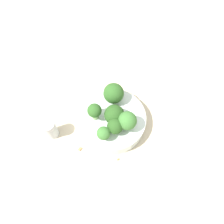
{
  "coord_description": "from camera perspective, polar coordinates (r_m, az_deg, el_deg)",
  "views": [
    {
      "loc": [
        0.18,
        -0.18,
        0.56
      ],
      "look_at": [
        0.0,
        0.0,
        0.07
      ],
      "focal_mm": 35.0,
      "sensor_mm": 36.0,
      "label": 1
    }
  ],
  "objects": [
    {
      "name": "ground_plane",
      "position": [
        0.62,
        0.0,
        -3.01
      ],
      "size": [
        3.0,
        3.0,
        0.0
      ],
      "primitive_type": "plane",
      "color": "beige"
    },
    {
      "name": "bowl",
      "position": [
        0.6,
        0.0,
        -2.21
      ],
      "size": [
        0.18,
        0.18,
        0.04
      ],
      "primitive_type": "cylinder",
      "color": "silver",
      "rests_on": "ground_plane"
    },
    {
      "name": "broccoli_floret_0",
      "position": [
        0.54,
        -2.22,
        -5.65
      ],
      "size": [
        0.03,
        0.03,
        0.04
      ],
      "color": "#8EB770",
      "rests_on": "bowl"
    },
    {
      "name": "broccoli_floret_1",
      "position": [
        0.55,
        -4.58,
        0.2
      ],
      "size": [
        0.04,
        0.04,
        0.06
      ],
      "color": "#8EB770",
      "rests_on": "bowl"
    },
    {
      "name": "broccoli_floret_2",
      "position": [
        0.56,
        0.95,
        -0.41
      ],
      "size": [
        0.05,
        0.05,
        0.05
      ],
      "color": "#8EB770",
      "rests_on": "bowl"
    },
    {
      "name": "broccoli_floret_3",
      "position": [
        0.54,
        0.86,
        -3.75
      ],
      "size": [
        0.04,
        0.04,
        0.05
      ],
      "color": "#84AD66",
      "rests_on": "bowl"
    },
    {
      "name": "broccoli_floret_4",
      "position": [
        0.54,
        4.01,
        -2.34
      ],
      "size": [
        0.05,
        0.05,
        0.06
      ],
      "color": "#8EB770",
      "rests_on": "bowl"
    },
    {
      "name": "broccoli_floret_5",
      "position": [
        0.58,
        0.42,
        4.87
      ],
      "size": [
        0.06,
        0.06,
        0.06
      ],
      "color": "#7A9E5B",
      "rests_on": "bowl"
    },
    {
      "name": "pepper_shaker",
      "position": [
        0.6,
        -15.77,
        -4.29
      ],
      "size": [
        0.04,
        0.04,
        0.06
      ],
      "color": "#B2B7BC",
      "rests_on": "ground_plane"
    },
    {
      "name": "almond_crumb_0",
      "position": [
        0.66,
        4.66,
        4.74
      ],
      "size": [
        0.01,
        0.01,
        0.01
      ],
      "primitive_type": "cube",
      "rotation": [
        0.0,
        0.0,
        3.83
      ],
      "color": "tan",
      "rests_on": "ground_plane"
    },
    {
      "name": "almond_crumb_1",
      "position": [
        0.58,
        1.65,
        -12.23
      ],
      "size": [
        0.01,
        0.01,
        0.01
      ],
      "primitive_type": "cube",
      "rotation": [
        0.0,
        0.0,
        4.38
      ],
      "color": "olive",
      "rests_on": "ground_plane"
    },
    {
      "name": "almond_crumb_2",
      "position": [
        0.59,
        -8.39,
        -9.46
      ],
      "size": [
        0.01,
        0.01,
        0.01
      ],
      "primitive_type": "cube",
      "rotation": [
        0.0,
        0.0,
        1.82
      ],
      "color": "#AD7F4C",
      "rests_on": "ground_plane"
    }
  ]
}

